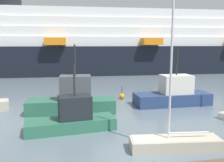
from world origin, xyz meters
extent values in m
plane|color=slate|center=(0.00, 0.00, 0.00)|extent=(600.00, 600.00, 0.00)
cube|color=#BCB29E|center=(2.37, 0.38, 0.37)|extent=(5.88, 2.19, 0.74)
cube|color=beige|center=(2.37, 0.38, 0.76)|extent=(5.64, 2.04, 0.04)
cylinder|color=silver|center=(1.92, 0.44, 5.46)|extent=(0.14, 0.14, 9.43)
cylinder|color=silver|center=(3.20, 0.28, 1.09)|extent=(2.58, 0.42, 0.11)
cube|color=#2D6B51|center=(-4.04, 5.19, 0.46)|extent=(7.02, 2.83, 0.91)
cube|color=#1E2328|center=(-3.70, 5.22, 1.81)|extent=(2.61, 1.87, 1.80)
cylinder|color=#262626|center=(-3.70, 5.22, 3.90)|extent=(0.14, 0.14, 2.39)
cube|color=navy|center=(7.07, 11.14, 0.64)|extent=(8.25, 2.88, 1.28)
cube|color=silver|center=(7.48, 11.14, 2.27)|extent=(3.24, 2.16, 1.99)
cylinder|color=#262626|center=(7.48, 11.14, 4.70)|extent=(0.16, 0.16, 2.88)
cube|color=#2D6B51|center=(-3.83, 10.21, 0.65)|extent=(8.61, 3.24, 1.31)
cube|color=#4C5156|center=(-3.41, 10.18, 2.46)|extent=(3.08, 2.19, 2.31)
cylinder|color=#262626|center=(-3.41, 10.18, 5.09)|extent=(0.17, 0.17, 2.95)
sphere|color=orange|center=(2.34, 15.00, 0.33)|extent=(0.66, 0.66, 0.66)
cylinder|color=black|center=(2.34, 15.00, 1.11)|extent=(0.06, 0.06, 0.89)
cube|color=black|center=(3.94, 43.18, 3.01)|extent=(110.06, 19.54, 6.03)
cube|color=white|center=(3.94, 43.18, 7.01)|extent=(101.23, 17.37, 1.97)
cube|color=white|center=(3.94, 43.18, 8.98)|extent=(95.15, 16.32, 1.97)
cube|color=white|center=(3.94, 43.18, 10.95)|extent=(89.08, 15.28, 1.97)
cube|color=white|center=(3.94, 43.18, 12.93)|extent=(83.01, 14.24, 1.97)
cube|color=orange|center=(-5.95, 35.58, 7.01)|extent=(4.06, 3.22, 1.38)
cube|color=orange|center=(13.21, 34.84, 7.01)|extent=(4.06, 3.22, 1.38)
camera|label=1|loc=(-4.41, -13.37, 6.71)|focal=39.43mm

